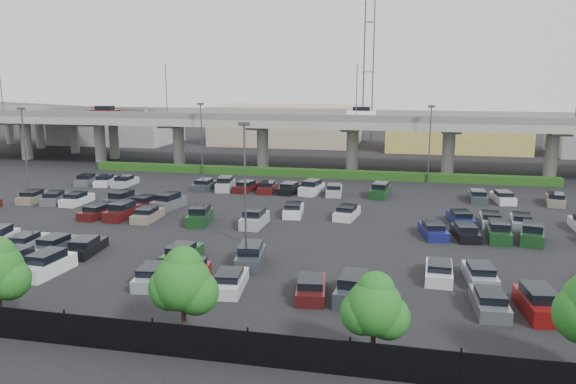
# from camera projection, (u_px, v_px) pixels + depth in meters

# --- Properties ---
(ground) EXTENTS (280.00, 280.00, 0.00)m
(ground) POSITION_uv_depth(u_px,v_px,m) (269.00, 220.00, 55.71)
(ground) COLOR black
(overpass) EXTENTS (150.00, 13.00, 15.80)m
(overpass) POSITION_uv_depth(u_px,v_px,m) (318.00, 124.00, 85.00)
(overpass) COLOR gray
(overpass) RESTS_ON ground
(on_ramp) EXTENTS (50.93, 30.13, 8.80)m
(on_ramp) POSITION_uv_depth(u_px,v_px,m) (58.00, 115.00, 106.32)
(on_ramp) COLOR gray
(on_ramp) RESTS_ON ground
(hedge) EXTENTS (66.00, 1.60, 1.10)m
(hedge) POSITION_uv_depth(u_px,v_px,m) (312.00, 173.00, 79.54)
(hedge) COLOR #183B11
(hedge) RESTS_ON ground
(fence) EXTENTS (70.00, 0.10, 2.00)m
(fence) POSITION_uv_depth(u_px,v_px,m) (134.00, 336.00, 28.73)
(fence) COLOR black
(fence) RESTS_ON ground
(tree_row) EXTENTS (65.07, 3.66, 5.94)m
(tree_row) POSITION_uv_depth(u_px,v_px,m) (158.00, 279.00, 29.46)
(tree_row) COLOR #332316
(tree_row) RESTS_ON ground
(parked_cars) EXTENTS (63.02, 36.66, 1.67)m
(parked_cars) POSITION_uv_depth(u_px,v_px,m) (261.00, 224.00, 51.63)
(parked_cars) COLOR gray
(parked_cars) RESTS_ON ground
(light_poles) EXTENTS (66.90, 48.38, 10.30)m
(light_poles) POSITION_uv_depth(u_px,v_px,m) (234.00, 154.00, 57.22)
(light_poles) COLOR #454549
(light_poles) RESTS_ON ground
(distant_buildings) EXTENTS (138.00, 24.00, 9.00)m
(distant_buildings) POSITION_uv_depth(u_px,v_px,m) (405.00, 129.00, 111.58)
(distant_buildings) COLOR gray
(distant_buildings) RESTS_ON ground
(comm_tower) EXTENTS (2.40, 2.40, 30.00)m
(comm_tower) POSITION_uv_depth(u_px,v_px,m) (368.00, 69.00, 122.59)
(comm_tower) COLOR #454549
(comm_tower) RESTS_ON ground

